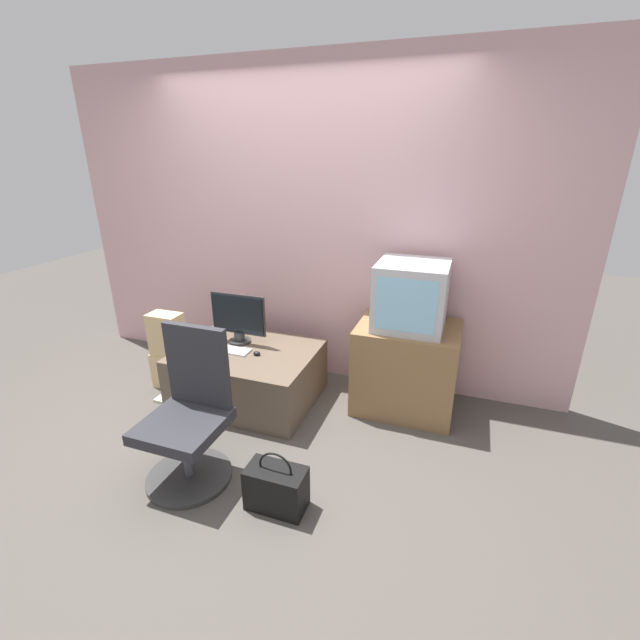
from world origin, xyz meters
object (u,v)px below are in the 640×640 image
(mouse, at_px, (257,353))
(handbag, at_px, (276,488))
(office_chair, at_px, (189,420))
(cardboard_box_lower, at_px, (172,369))
(crt_tv, at_px, (411,295))
(book, at_px, (170,399))
(main_monitor, at_px, (238,319))
(keyboard, at_px, (230,350))

(mouse, relative_size, handbag, 0.16)
(office_chair, relative_size, cardboard_box_lower, 3.09)
(crt_tv, xyz_separation_m, cardboard_box_lower, (-1.94, -0.35, -0.78))
(crt_tv, bearing_deg, book, -162.73)
(main_monitor, xyz_separation_m, mouse, (0.24, -0.17, -0.19))
(main_monitor, xyz_separation_m, cardboard_box_lower, (-0.60, -0.16, -0.49))
(mouse, distance_m, crt_tv, 1.25)
(keyboard, xyz_separation_m, cardboard_box_lower, (-0.61, 0.01, -0.29))
(main_monitor, xyz_separation_m, book, (-0.47, -0.38, -0.63))
(keyboard, distance_m, crt_tv, 1.46)
(main_monitor, xyz_separation_m, keyboard, (0.01, -0.18, -0.20))
(main_monitor, bearing_deg, handbag, -53.05)
(office_chair, bearing_deg, cardboard_box_lower, 133.74)
(main_monitor, distance_m, handbag, 1.47)
(book, bearing_deg, handbag, -29.26)
(office_chair, bearing_deg, book, 137.09)
(main_monitor, height_order, crt_tv, crt_tv)
(keyboard, distance_m, book, 0.67)
(office_chair, height_order, cardboard_box_lower, office_chair)
(mouse, xyz_separation_m, handbag, (0.59, -0.93, -0.32))
(handbag, relative_size, book, 1.68)
(mouse, xyz_separation_m, crt_tv, (1.09, 0.36, 0.48))
(mouse, height_order, crt_tv, crt_tv)
(keyboard, distance_m, office_chair, 0.87)
(keyboard, height_order, mouse, mouse)
(mouse, bearing_deg, keyboard, -179.68)
(mouse, distance_m, book, 0.86)
(office_chair, xyz_separation_m, cardboard_box_lower, (-0.82, 0.86, -0.24))
(main_monitor, bearing_deg, book, -141.19)
(office_chair, distance_m, handbag, 0.67)
(main_monitor, distance_m, cardboard_box_lower, 0.79)
(handbag, bearing_deg, office_chair, 172.08)
(main_monitor, height_order, cardboard_box_lower, main_monitor)
(main_monitor, relative_size, keyboard, 1.48)
(office_chair, bearing_deg, main_monitor, 102.36)
(main_monitor, height_order, keyboard, main_monitor)
(crt_tv, relative_size, handbag, 1.34)
(main_monitor, relative_size, office_chair, 0.50)
(crt_tv, relative_size, office_chair, 0.52)
(handbag, bearing_deg, mouse, 122.23)
(main_monitor, xyz_separation_m, crt_tv, (1.34, 0.18, 0.29))
(crt_tv, bearing_deg, main_monitor, -172.15)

